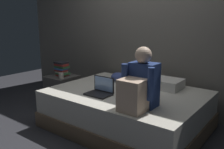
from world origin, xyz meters
The scene contains 10 objects.
ground_plane centered at (0.00, 0.00, 0.00)m, with size 8.00×8.00×0.00m, color #2D2D33.
wall_back centered at (0.00, 1.20, 1.35)m, with size 5.60×0.10×2.70m, color slate.
bed centered at (0.20, 0.30, 0.25)m, with size 2.00×1.50×0.50m.
nightstand centered at (-1.10, 0.31, 0.26)m, with size 0.44×0.46×0.52m.
person_sitting centered at (0.65, -0.13, 0.75)m, with size 0.39×0.44×0.66m.
laptop centered at (0.01, -0.02, 0.56)m, with size 0.32×0.23×0.22m.
pillow centered at (0.48, 0.75, 0.57)m, with size 0.56×0.36×0.13m, color silver.
book_stack centered at (-1.11, 0.32, 0.64)m, with size 0.24×0.18×0.24m.
mug centered at (-0.97, 0.19, 0.57)m, with size 0.08×0.08×0.09m, color #BCB2A3.
clothes_pile centered at (-0.22, 0.69, 0.56)m, with size 0.27×0.27×0.13m.
Camera 1 is at (1.91, -2.26, 1.44)m, focal length 38.68 mm.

